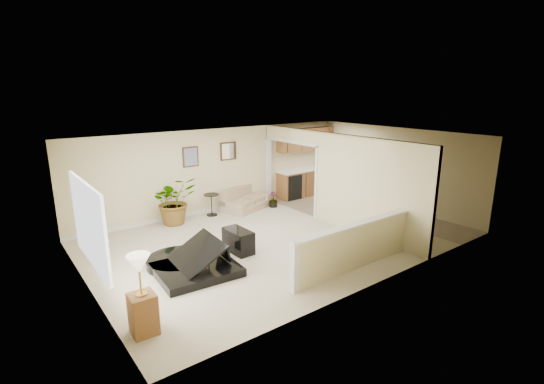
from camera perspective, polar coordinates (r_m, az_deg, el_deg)
floor at (r=9.99m, az=1.29°, el=-6.59°), size 9.00×9.00×0.00m
back_wall at (r=12.04m, az=-7.56°, el=3.19°), size 9.00×0.04×2.50m
front_wall at (r=7.58m, az=15.57°, el=-4.13°), size 9.00×0.04×2.50m
left_wall at (r=7.78m, az=-25.76°, el=-4.62°), size 0.04×6.00×2.50m
right_wall at (r=12.83m, az=17.34°, el=3.35°), size 0.04×6.00×2.50m
ceiling at (r=9.37m, az=1.38°, el=7.79°), size 9.00×6.00×0.04m
kitchen_vinyl at (r=12.09m, az=13.12°, el=-3.14°), size 2.70×6.00×0.01m
interior_partition at (r=10.96m, az=7.91°, el=1.87°), size 0.18×5.99×2.50m
pony_half_wall at (r=8.30m, az=11.70°, el=-7.62°), size 3.42×0.22×1.00m
left_window at (r=7.25m, az=-25.00°, el=-4.21°), size 0.05×2.15×1.45m
wall_art_left at (r=11.50m, az=-11.70°, el=5.00°), size 0.48×0.04×0.58m
wall_mirror at (r=12.07m, az=-6.34°, el=5.91°), size 0.55×0.04×0.55m
kitchen_cabinets at (r=13.73m, az=4.71°, el=3.07°), size 2.36×0.65×2.33m
piano at (r=8.16m, az=-11.77°, el=-7.21°), size 1.93×2.00×1.49m
piano_bench at (r=9.10m, az=-4.90°, el=-7.06°), size 0.42×0.80×0.53m
loveseat at (r=12.27m, az=-3.89°, el=-0.92°), size 1.80×1.35×0.87m
accent_table at (r=11.70m, az=-8.76°, el=-1.41°), size 0.45×0.45×0.65m
palm_plant at (r=11.14m, az=-13.96°, el=-1.25°), size 1.20×1.04×1.32m
small_plant at (r=12.44m, az=0.17°, el=-1.26°), size 0.30×0.30×0.49m
lamp_stand at (r=6.44m, az=-18.30°, el=-14.73°), size 0.39×0.39×1.29m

